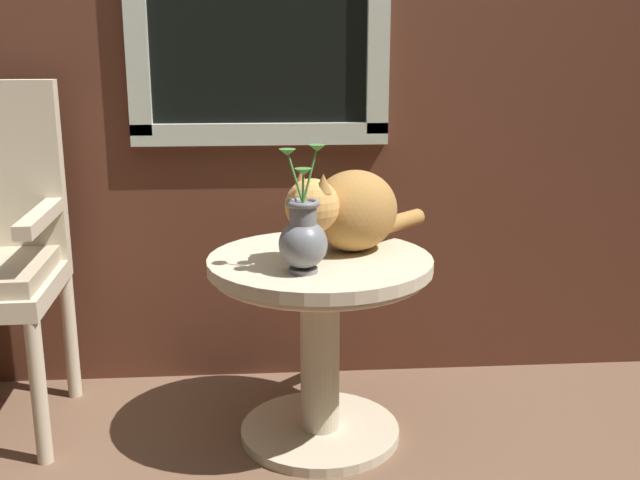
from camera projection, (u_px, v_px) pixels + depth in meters
ground_plane at (219, 478)px, 2.04m from camera, size 6.00×6.00×0.00m
wicker_side_table at (320, 313)px, 2.17m from camera, size 0.63×0.63×0.55m
cat at (348, 210)px, 2.15m from camera, size 0.45×0.43×0.25m
pewter_vase_with_ivy at (303, 236)px, 1.96m from camera, size 0.13×0.13×0.33m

